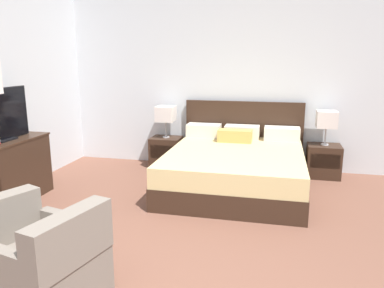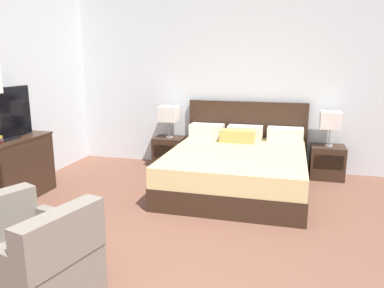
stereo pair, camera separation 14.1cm
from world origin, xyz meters
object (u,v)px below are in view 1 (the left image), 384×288
Objects in this scene: bed at (236,166)px; tv at (1,115)px; armchair_companion at (49,270)px; nightstand_left at (166,152)px; table_lamp_left at (166,114)px; nightstand_right at (323,161)px; table_lamp_right at (327,120)px; dresser at (9,171)px.

tv is (-2.63, -1.21, 0.80)m from bed.
armchair_companion is at bearing -109.02° from bed.
nightstand_left is 0.63m from table_lamp_left.
tv is (-1.40, -1.98, 0.22)m from table_lamp_left.
nightstand_right is (1.23, 0.77, -0.05)m from bed.
bed reaches higher than table_lamp_right.
table_lamp_right is at bearing 31.98° from bed.
nightstand_left and nightstand_right have the same top height.
bed is 2.54× the size of armchair_companion.
dresser is at bearing -125.76° from nightstand_left.
tv is (0.00, -0.03, 0.68)m from dresser.
armchair_companion is at bearing -86.23° from table_lamp_left.
table_lamp_left is 2.44m from tv.
armchair_companion reaches higher than nightstand_right.
dresser is at bearing 95.41° from tv.
table_lamp_right is at bearing 0.03° from nightstand_left.
dresser reaches higher than nightstand_left.
armchair_companion is at bearing -121.40° from nightstand_right.
bed is 1.56m from table_lamp_left.
table_lamp_right is at bearing 58.61° from armchair_companion.
nightstand_right is at bearing 58.60° from armchair_companion.
armchair_companion is at bearing -86.23° from nightstand_left.
tv is (-3.86, -1.98, 0.85)m from nightstand_right.
bed is at bearing -148.07° from nightstand_right.
nightstand_right is 0.96× the size of table_lamp_left.
tv reaches higher than table_lamp_left.
nightstand_right is at bearing -90.00° from table_lamp_right.
nightstand_right is at bearing 0.00° from nightstand_left.
table_lamp_right is (0.00, 0.00, 0.63)m from nightstand_right.
table_lamp_left is 0.61× the size of armchair_companion.
nightstand_right is 4.26m from armchair_companion.
table_lamp_left is at bearing 147.99° from bed.
dresser is (-3.87, -1.96, -0.46)m from table_lamp_right.
bed is 4.34× the size of nightstand_right.
bed is 1.91× the size of dresser.
table_lamp_left is (-1.23, 0.77, 0.58)m from bed.
table_lamp_right is 4.36m from dresser.
table_lamp_right is 4.35m from tv.
armchair_companion is (-0.99, -2.87, -0.01)m from bed.
table_lamp_left reaches higher than armchair_companion.
nightstand_right is (2.46, 0.00, 0.00)m from nightstand_left.
table_lamp_left is at bearing 179.97° from nightstand_right.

